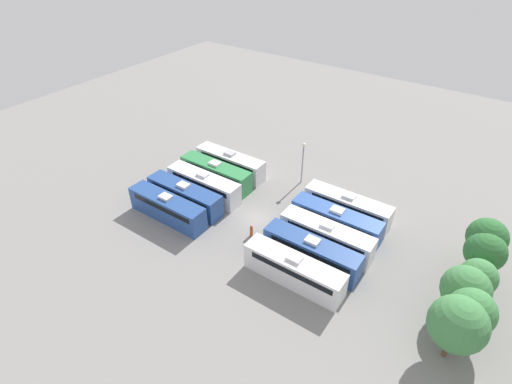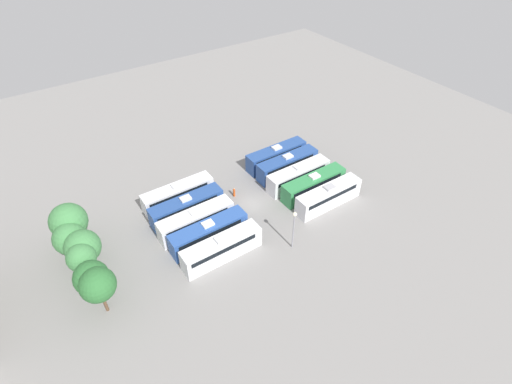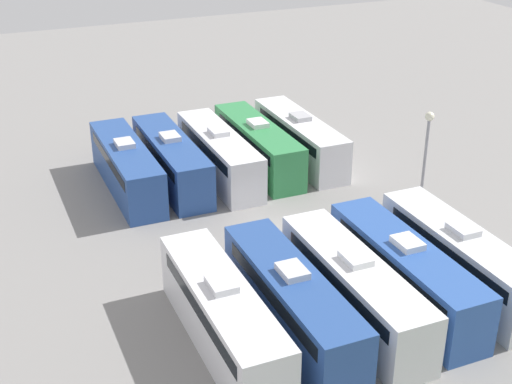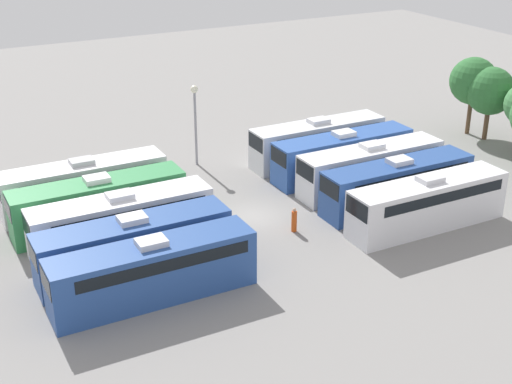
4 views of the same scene
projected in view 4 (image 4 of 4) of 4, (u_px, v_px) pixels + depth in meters
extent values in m
plane|color=gray|center=(254.00, 216.00, 48.96)|extent=(125.08, 125.08, 0.00)
cube|color=white|center=(84.00, 186.00, 49.59)|extent=(2.58, 11.40, 3.28)
cube|color=black|center=(87.00, 173.00, 49.34)|extent=(2.62, 9.69, 0.72)
cube|color=#B2B2B7|center=(82.00, 162.00, 48.86)|extent=(1.20, 1.60, 0.35)
cube|color=#338C4C|center=(99.00, 204.00, 46.78)|extent=(2.58, 11.40, 3.28)
cube|color=black|center=(102.00, 191.00, 46.52)|extent=(2.62, 9.69, 0.72)
cube|color=black|center=(8.00, 209.00, 43.98)|extent=(2.27, 0.08, 1.15)
cube|color=white|center=(97.00, 179.00, 46.04)|extent=(1.20, 1.60, 0.35)
cube|color=white|center=(122.00, 222.00, 44.35)|extent=(2.58, 11.40, 3.28)
cube|color=black|center=(125.00, 208.00, 44.10)|extent=(2.62, 9.69, 0.72)
cube|color=black|center=(27.00, 228.00, 41.55)|extent=(2.27, 0.08, 1.15)
cube|color=silver|center=(120.00, 196.00, 43.62)|extent=(1.20, 1.60, 0.35)
cube|color=#284C93|center=(134.00, 247.00, 41.37)|extent=(2.58, 11.40, 3.28)
cube|color=black|center=(138.00, 232.00, 41.12)|extent=(2.62, 9.69, 0.72)
cube|color=black|center=(33.00, 255.00, 38.58)|extent=(2.27, 0.08, 1.15)
cube|color=silver|center=(132.00, 219.00, 40.64)|extent=(1.20, 1.60, 0.35)
cube|color=#284C93|center=(153.00, 272.00, 38.75)|extent=(2.58, 11.40, 3.28)
cube|color=black|center=(157.00, 256.00, 38.50)|extent=(2.62, 9.69, 0.72)
cube|color=black|center=(46.00, 283.00, 35.96)|extent=(2.27, 0.08, 1.15)
cube|color=silver|center=(151.00, 242.00, 38.02)|extent=(1.20, 1.60, 0.35)
cube|color=silver|center=(318.00, 142.00, 57.83)|extent=(2.58, 11.40, 3.28)
cube|color=black|center=(321.00, 131.00, 57.57)|extent=(2.62, 9.69, 0.72)
cube|color=black|center=(256.00, 143.00, 55.03)|extent=(2.27, 0.08, 1.15)
cube|color=silver|center=(319.00, 121.00, 57.10)|extent=(1.20, 1.60, 0.35)
cube|color=#2D56A8|center=(343.00, 156.00, 55.00)|extent=(2.58, 11.40, 3.28)
cube|color=black|center=(346.00, 144.00, 54.75)|extent=(2.62, 9.69, 0.72)
cube|color=black|center=(279.00, 157.00, 52.21)|extent=(2.27, 0.08, 1.15)
cube|color=white|center=(344.00, 133.00, 54.27)|extent=(1.20, 1.60, 0.35)
cube|color=white|center=(371.00, 169.00, 52.53)|extent=(2.58, 11.40, 3.28)
cube|color=black|center=(375.00, 156.00, 52.28)|extent=(2.62, 9.69, 0.72)
cube|color=black|center=(305.00, 171.00, 49.73)|extent=(2.27, 0.08, 1.15)
cube|color=white|center=(372.00, 146.00, 51.80)|extent=(1.20, 1.60, 0.35)
cube|color=#284C93|center=(397.00, 185.00, 49.73)|extent=(2.58, 11.40, 3.28)
cube|color=black|center=(402.00, 172.00, 49.48)|extent=(2.62, 9.69, 0.72)
cube|color=black|center=(329.00, 188.00, 46.94)|extent=(2.27, 0.08, 1.15)
cube|color=silver|center=(399.00, 161.00, 49.00)|extent=(1.20, 1.60, 0.35)
cube|color=silver|center=(427.00, 204.00, 46.79)|extent=(2.58, 11.40, 3.28)
cube|color=black|center=(432.00, 191.00, 46.54)|extent=(2.62, 9.69, 0.72)
cube|color=black|center=(357.00, 209.00, 43.99)|extent=(2.27, 0.08, 1.15)
cube|color=silver|center=(430.00, 179.00, 46.06)|extent=(1.20, 1.60, 0.35)
cylinder|color=#CC4C19|center=(294.00, 221.00, 46.56)|extent=(0.36, 0.36, 1.43)
sphere|color=tan|center=(294.00, 210.00, 46.22)|extent=(0.24, 0.24, 0.24)
cylinder|color=gray|center=(196.00, 129.00, 56.63)|extent=(0.20, 0.20, 6.08)
sphere|color=#EAE5C6|center=(194.00, 89.00, 55.33)|extent=(0.60, 0.60, 0.60)
cylinder|color=brown|center=(469.00, 115.00, 64.14)|extent=(0.39, 0.39, 3.42)
sphere|color=#2D6B33|center=(473.00, 81.00, 62.86)|extent=(4.19, 4.19, 4.19)
cylinder|color=brown|center=(486.00, 123.00, 62.84)|extent=(0.42, 0.42, 2.95)
sphere|color=#2D6B33|center=(491.00, 91.00, 61.66)|extent=(4.17, 4.17, 4.17)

